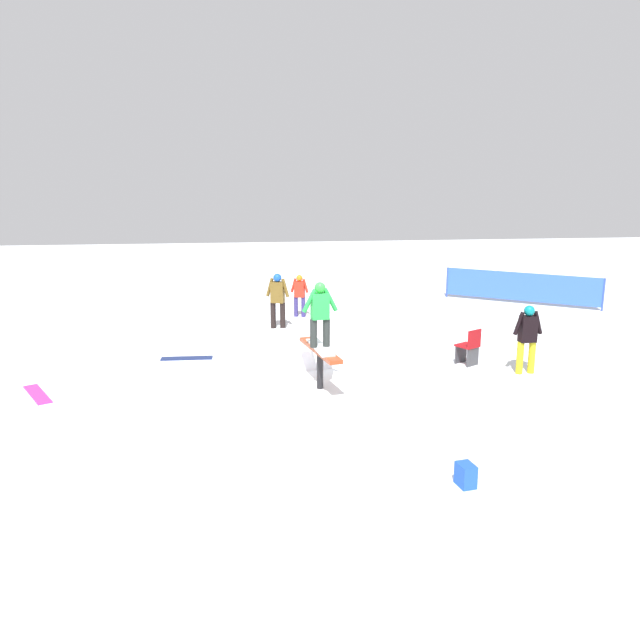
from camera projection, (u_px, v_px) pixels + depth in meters
name	position (u px, v px, depth m)	size (l,w,h in m)	color
ground_plane	(320.00, 388.00, 13.18)	(60.00, 60.00, 0.00)	white
rail_feature	(320.00, 355.00, 13.02)	(1.97, 0.68, 0.88)	black
snow_kicker_ramp	(291.00, 349.00, 15.06)	(1.80, 1.50, 0.61)	white
main_rider_on_rail	(320.00, 315.00, 12.83)	(1.41, 0.76, 1.39)	white
bystander_black	(527.00, 336.00, 13.99)	(0.24, 0.71, 1.57)	gold
bystander_brown	(278.00, 298.00, 18.19)	(0.35, 0.70, 1.63)	black
bystander_red	(300.00, 293.00, 19.74)	(0.29, 0.58, 1.34)	#3C337A
loose_snowboard_navy	(187.00, 358.00, 15.31)	(1.25, 0.28, 0.02)	navy
loose_snowboard_magenta	(37.00, 394.00, 12.79)	(1.35, 0.28, 0.02)	#C52E99
loose_snowboard_white	(585.00, 418.00, 11.53)	(1.51, 0.28, 0.02)	white
folding_chair	(469.00, 348.00, 14.74)	(0.60, 0.60, 0.88)	#3F3F44
backpack_on_snow	(466.00, 475.00, 8.99)	(0.30, 0.22, 0.34)	blue
safety_fence	(521.00, 287.00, 21.81)	(3.13, 4.39, 1.10)	blue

